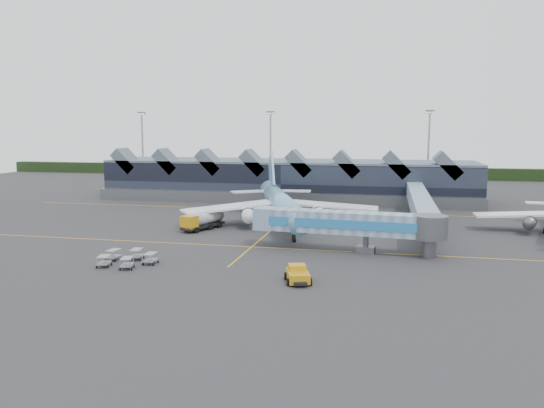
% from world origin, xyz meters
% --- Properties ---
extents(ground, '(260.00, 260.00, 0.00)m').
position_xyz_m(ground, '(0.00, 0.00, 0.00)').
color(ground, '#2B2B2D').
rests_on(ground, ground).
extents(taxi_stripes, '(120.00, 60.00, 0.01)m').
position_xyz_m(taxi_stripes, '(0.00, 10.00, 0.01)').
color(taxi_stripes, gold).
rests_on(taxi_stripes, ground).
extents(tree_line_far, '(260.00, 4.00, 4.00)m').
position_xyz_m(tree_line_far, '(0.00, 110.00, 2.00)').
color(tree_line_far, black).
rests_on(tree_line_far, ground).
extents(terminal, '(90.00, 22.25, 12.52)m').
position_xyz_m(terminal, '(-5.07, 47.35, 4.88)').
color(terminal, black).
rests_on(terminal, ground).
extents(light_masts, '(132.40, 42.56, 22.45)m').
position_xyz_m(light_masts, '(21.00, 62.80, 12.49)').
color(light_masts, '#999EA2').
rests_on(light_masts, ground).
extents(main_airliner, '(34.52, 40.64, 13.43)m').
position_xyz_m(main_airliner, '(0.41, 11.55, 3.95)').
color(main_airliner, '#5E99BF').
rests_on(main_airliner, ground).
extents(jet_bridge, '(27.03, 6.30, 5.83)m').
position_xyz_m(jet_bridge, '(15.33, -8.07, 3.96)').
color(jet_bridge, '#6685AA').
rests_on(jet_bridge, ground).
extents(fuel_truck, '(5.58, 9.31, 3.19)m').
position_xyz_m(fuel_truck, '(-11.51, 3.66, 1.79)').
color(fuel_truck, black).
rests_on(fuel_truck, ground).
extents(pushback_tug, '(3.62, 4.69, 1.90)m').
position_xyz_m(pushback_tug, '(9.65, -24.46, 0.85)').
color(pushback_tug, '#C18C12').
rests_on(pushback_tug, ground).
extents(baggage_carts, '(7.11, 6.88, 1.43)m').
position_xyz_m(baggage_carts, '(-13.17, -21.06, 0.80)').
color(baggage_carts, '#9C9FA5').
rests_on(baggage_carts, ground).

